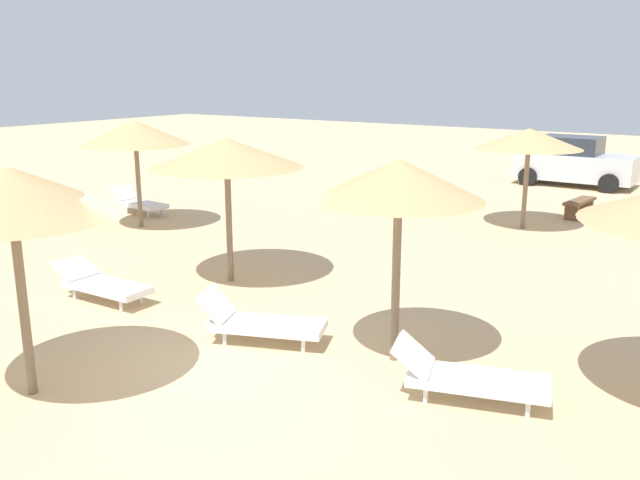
{
  "coord_description": "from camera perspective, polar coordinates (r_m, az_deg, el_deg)",
  "views": [
    {
      "loc": [
        6.15,
        -6.09,
        3.96
      ],
      "look_at": [
        0.0,
        3.0,
        1.2
      ],
      "focal_mm": 37.98,
      "sensor_mm": 36.0,
      "label": 1
    }
  ],
  "objects": [
    {
      "name": "ground_plane",
      "position": [
        9.52,
        -10.36,
        -10.71
      ],
      "size": [
        80.0,
        80.0,
        0.0
      ],
      "primitive_type": "plane",
      "color": "#D1B284"
    },
    {
      "name": "parasol_0",
      "position": [
        9.01,
        6.66,
        5.0
      ],
      "size": [
        2.29,
        2.29,
        2.84
      ],
      "color": "#75604C",
      "rests_on": "ground"
    },
    {
      "name": "parasol_3",
      "position": [
        17.86,
        -15.32,
        8.7
      ],
      "size": [
        2.74,
        2.74,
        2.75
      ],
      "color": "#75604C",
      "rests_on": "ground"
    },
    {
      "name": "parasol_4",
      "position": [
        12.73,
        -7.87,
        7.25
      ],
      "size": [
        2.85,
        2.85,
        2.75
      ],
      "color": "#75604C",
      "rests_on": "ground"
    },
    {
      "name": "parasol_6",
      "position": [
        8.73,
        -24.63,
        3.65
      ],
      "size": [
        2.62,
        2.62,
        2.88
      ],
      "color": "#75604C",
      "rests_on": "ground"
    },
    {
      "name": "parasol_7",
      "position": [
        17.88,
        17.2,
        8.14
      ],
      "size": [
        2.64,
        2.64,
        2.55
      ],
      "color": "#75604C",
      "rests_on": "ground"
    },
    {
      "name": "lounger_0",
      "position": [
        10.18,
        -5.2,
        -6.88
      ],
      "size": [
        1.96,
        1.28,
        0.79
      ],
      "color": "white",
      "rests_on": "ground"
    },
    {
      "name": "lounger_2",
      "position": [
        8.63,
        12.23,
        -11.18
      ],
      "size": [
        1.99,
        1.17,
        0.72
      ],
      "color": "white",
      "rests_on": "ground"
    },
    {
      "name": "lounger_3",
      "position": [
        19.89,
        -15.08,
        3.08
      ],
      "size": [
        1.94,
        0.8,
        0.72
      ],
      "color": "white",
      "rests_on": "ground"
    },
    {
      "name": "lounger_4",
      "position": [
        12.55,
        -17.97,
        -3.5
      ],
      "size": [
        1.93,
        0.69,
        0.64
      ],
      "color": "white",
      "rests_on": "ground"
    },
    {
      "name": "bench_0",
      "position": [
        20.04,
        21.02,
        2.78
      ],
      "size": [
        0.56,
        1.54,
        0.49
      ],
      "color": "brown",
      "rests_on": "ground"
    },
    {
      "name": "bench_1",
      "position": [
        20.3,
        25.29,
        2.5
      ],
      "size": [
        0.68,
        1.55,
        0.49
      ],
      "color": "brown",
      "rests_on": "ground"
    },
    {
      "name": "parked_car",
      "position": [
        25.49,
        20.6,
        6.15
      ],
      "size": [
        4.01,
        1.99,
        1.72
      ],
      "color": "silver",
      "rests_on": "ground"
    }
  ]
}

